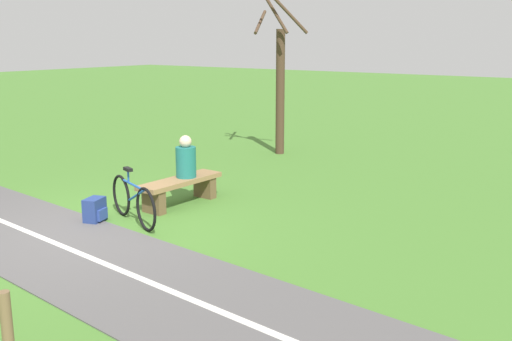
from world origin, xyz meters
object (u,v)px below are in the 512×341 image
bicycle (133,201)px  tree_far_right (279,82)px  bench (180,187)px  backpack (95,210)px  person_seated (186,159)px

bicycle → tree_far_right: (-5.94, -1.29, 1.41)m
bench → backpack: bearing=-14.2°
backpack → tree_far_right: size_ratio=0.10×
tree_far_right → backpack: bearing=7.0°
bicycle → tree_far_right: 6.24m
person_seated → backpack: size_ratio=1.82×
bench → bicycle: size_ratio=1.07×
bench → tree_far_right: bearing=-164.8°
person_seated → bicycle: size_ratio=0.47×
tree_far_right → bench: bearing=13.9°
bench → backpack: bench is taller
backpack → tree_far_right: tree_far_right is taller
bench → backpack: size_ratio=4.14×
bicycle → tree_far_right: tree_far_right is taller
bench → tree_far_right: (-4.77, -1.18, 1.45)m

